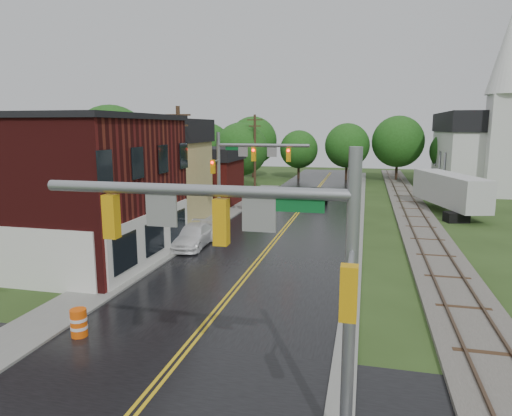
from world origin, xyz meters
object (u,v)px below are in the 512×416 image
at_px(utility_pole_b, 180,169).
at_px(semi_trailer, 449,190).
at_px(suv_dark, 316,195).
at_px(traffic_signal_near, 254,247).
at_px(utility_pole_c, 255,152).
at_px(traffic_signal_far, 244,161).
at_px(pickup_white, 193,236).
at_px(tree_left_b, 112,147).
at_px(tree_left_e, 242,150).
at_px(tree_left_a, 18,160).
at_px(brick_building, 40,187).
at_px(church, 487,142).
at_px(construction_barrel, 79,323).
at_px(tree_left_c, 184,155).

distance_m(utility_pole_b, semi_trailer, 24.10).
bearing_deg(utility_pole_b, suv_dark, 65.35).
xyz_separation_m(traffic_signal_near, utility_pole_c, (-10.27, 42.00, -0.25)).
distance_m(suv_dark, semi_trailer, 12.69).
relative_size(traffic_signal_far, pickup_white, 1.53).
bearing_deg(tree_left_b, tree_left_e, 57.26).
bearing_deg(traffic_signal_far, tree_left_a, -162.70).
xyz_separation_m(traffic_signal_near, suv_dark, (-2.55, 36.83, -4.25)).
bearing_deg(suv_dark, brick_building, -122.77).
relative_size(traffic_signal_far, utility_pole_c, 0.82).
height_order(traffic_signal_far, pickup_white, traffic_signal_far).
bearing_deg(tree_left_e, church, 15.20).
relative_size(pickup_white, construction_barrel, 4.55).
distance_m(brick_building, tree_left_e, 31.12).
xyz_separation_m(tree_left_b, pickup_white, (13.05, -12.72, -5.02)).
bearing_deg(church, pickup_white, -125.67).
distance_m(tree_left_c, construction_barrel, 35.28).
distance_m(tree_left_e, semi_trailer, 24.45).
distance_m(church, tree_left_b, 43.70).
bearing_deg(utility_pole_b, traffic_signal_far, 56.32).
bearing_deg(tree_left_b, tree_left_c, 63.44).
bearing_deg(tree_left_b, pickup_white, -44.26).
height_order(tree_left_a, construction_barrel, tree_left_a).
height_order(brick_building, pickup_white, brick_building).
distance_m(church, construction_barrel, 53.59).
distance_m(traffic_signal_far, tree_left_e, 19.65).
relative_size(tree_left_c, tree_left_e, 0.94).
bearing_deg(construction_barrel, tree_left_b, 118.02).
bearing_deg(utility_pole_c, tree_left_e, 137.16).
bearing_deg(tree_left_c, church, 22.24).
xyz_separation_m(utility_pole_c, semi_trailer, (19.86, -8.60, -2.62)).
bearing_deg(traffic_signal_far, traffic_signal_near, -74.48).
xyz_separation_m(tree_left_b, construction_barrel, (13.67, -25.70, -5.19)).
relative_size(utility_pole_c, semi_trailer, 0.82).
bearing_deg(brick_building, tree_left_a, 136.87).
distance_m(church, traffic_signal_far, 35.59).
distance_m(traffic_signal_far, construction_barrel, 21.28).
distance_m(tree_left_a, construction_barrel, 22.65).
distance_m(brick_building, traffic_signal_near, 20.60).
xyz_separation_m(traffic_signal_near, utility_pole_b, (-10.27, 20.00, -0.25)).
distance_m(traffic_signal_near, traffic_signal_far, 25.94).
relative_size(traffic_signal_near, tree_left_a, 0.85).
relative_size(brick_building, traffic_signal_near, 1.95).
xyz_separation_m(church, tree_left_a, (-39.85, -31.84, -0.72)).
xyz_separation_m(tree_left_b, semi_trailer, (30.91, 3.50, -3.61)).
height_order(brick_building, semi_trailer, brick_building).
distance_m(traffic_signal_far, utility_pole_b, 6.01).
bearing_deg(brick_building, utility_pole_b, 50.93).
relative_size(tree_left_b, semi_trailer, 0.88).
xyz_separation_m(tree_left_c, semi_trailer, (26.91, -4.50, -2.41)).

